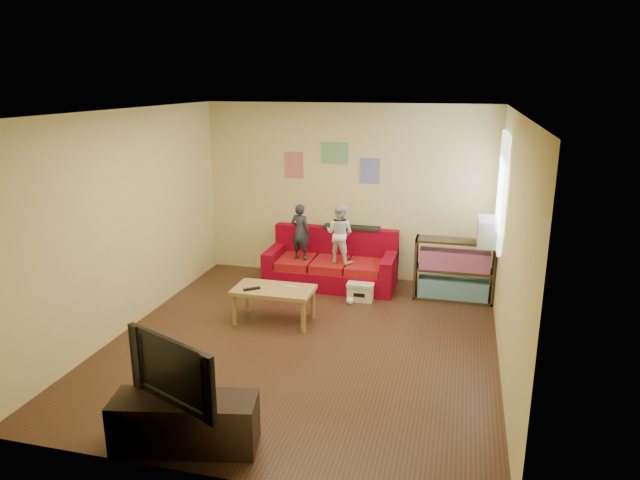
% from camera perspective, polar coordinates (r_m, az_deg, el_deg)
% --- Properties ---
extents(room_shell, '(4.52, 5.02, 2.72)m').
position_cam_1_polar(room_shell, '(6.47, -1.75, 0.69)').
color(room_shell, '#492C1F').
rests_on(room_shell, ground).
extents(sofa, '(1.94, 0.89, 0.85)m').
position_cam_1_polar(sofa, '(8.72, 1.22, -2.58)').
color(sofa, maroon).
rests_on(sofa, ground).
extents(child_a, '(0.35, 0.27, 0.85)m').
position_cam_1_polar(child_a, '(8.52, -1.97, 0.82)').
color(child_a, '#232933').
rests_on(child_a, sofa).
extents(child_b, '(0.50, 0.44, 0.89)m').
position_cam_1_polar(child_b, '(8.38, 1.97, 0.66)').
color(child_b, white).
rests_on(child_b, sofa).
extents(coffee_table, '(1.02, 0.56, 0.46)m').
position_cam_1_polar(coffee_table, '(7.36, -4.65, -5.30)').
color(coffee_table, tan).
rests_on(coffee_table, ground).
extents(remote, '(0.20, 0.18, 0.02)m').
position_cam_1_polar(remote, '(7.31, -6.83, -4.87)').
color(remote, black).
rests_on(remote, coffee_table).
extents(game_controller, '(0.15, 0.06, 0.03)m').
position_cam_1_polar(game_controller, '(7.32, -3.05, -4.72)').
color(game_controller, silver).
rests_on(game_controller, coffee_table).
extents(bookshelf, '(1.10, 0.33, 0.88)m').
position_cam_1_polar(bookshelf, '(8.29, 13.23, -3.23)').
color(bookshelf, '#362B1B').
rests_on(bookshelf, ground).
extents(window, '(0.04, 1.08, 1.48)m').
position_cam_1_polar(window, '(7.79, 17.69, 4.73)').
color(window, white).
rests_on(window, room_shell).
extents(ac_unit, '(0.28, 0.55, 0.35)m').
position_cam_1_polar(ac_unit, '(7.91, 16.49, 0.81)').
color(ac_unit, '#B7B2A3').
rests_on(ac_unit, window).
extents(artwork_left, '(0.30, 0.01, 0.40)m').
position_cam_1_polar(artwork_left, '(8.96, -2.64, 7.52)').
color(artwork_left, '#D87266').
rests_on(artwork_left, room_shell).
extents(artwork_center, '(0.42, 0.01, 0.32)m').
position_cam_1_polar(artwork_center, '(8.77, 1.46, 8.67)').
color(artwork_center, '#72B27F').
rests_on(artwork_center, room_shell).
extents(artwork_right, '(0.30, 0.01, 0.38)m').
position_cam_1_polar(artwork_right, '(8.70, 5.01, 6.90)').
color(artwork_right, '#727FCC').
rests_on(artwork_right, room_shell).
extents(file_box, '(0.37, 0.28, 0.26)m').
position_cam_1_polar(file_box, '(8.16, 4.11, -5.09)').
color(file_box, beige).
rests_on(file_box, ground).
extents(tv_stand, '(1.28, 0.64, 0.46)m').
position_cam_1_polar(tv_stand, '(5.19, -13.34, -17.36)').
color(tv_stand, black).
rests_on(tv_stand, ground).
extents(television, '(0.99, 0.53, 0.59)m').
position_cam_1_polar(television, '(4.93, -13.73, -12.26)').
color(television, black).
rests_on(television, tv_stand).
extents(tissue, '(0.12, 0.12, 0.11)m').
position_cam_1_polar(tissue, '(8.01, 3.02, -6.08)').
color(tissue, white).
rests_on(tissue, ground).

